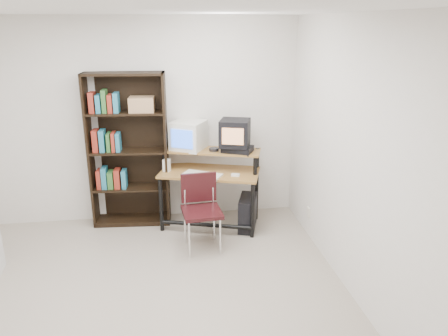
{
  "coord_description": "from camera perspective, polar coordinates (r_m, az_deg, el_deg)",
  "views": [
    {
      "loc": [
        0.26,
        -3.56,
        2.51
      ],
      "look_at": [
        0.93,
        1.1,
        0.94
      ],
      "focal_mm": 35.0,
      "sensor_mm": 36.0,
      "label": 1
    }
  ],
  "objects": [
    {
      "name": "floor",
      "position": [
        4.36,
        -10.58,
        -17.09
      ],
      "size": [
        4.0,
        4.0,
        0.01
      ],
      "primitive_type": "cube",
      "color": "#A69A8A",
      "rests_on": "ground"
    },
    {
      "name": "crt_monitor",
      "position": [
        5.56,
        -4.66,
        4.26
      ],
      "size": [
        0.52,
        0.52,
        0.36
      ],
      "rotation": [
        0.0,
        0.0,
        -0.51
      ],
      "color": "silver",
      "rests_on": "computer_desk"
    },
    {
      "name": "desk_speaker",
      "position": [
        5.51,
        -7.5,
        0.28
      ],
      "size": [
        0.11,
        0.1,
        0.17
      ],
      "primitive_type": "cube",
      "rotation": [
        0.0,
        0.0,
        -0.46
      ],
      "color": "silver",
      "rests_on": "computer_desk"
    },
    {
      "name": "back_wall",
      "position": [
        5.69,
        -10.72,
        5.87
      ],
      "size": [
        4.0,
        0.01,
        2.6
      ],
      "primitive_type": "cube",
      "color": "silver",
      "rests_on": "floor"
    },
    {
      "name": "vcr",
      "position": [
        5.44,
        1.78,
        2.44
      ],
      "size": [
        0.44,
        0.39,
        0.08
      ],
      "primitive_type": "cube",
      "rotation": [
        0.0,
        0.0,
        -0.46
      ],
      "color": "black",
      "rests_on": "computer_desk"
    },
    {
      "name": "cd_spindle",
      "position": [
        5.47,
        -1.34,
        2.37
      ],
      "size": [
        0.16,
        0.16,
        0.05
      ],
      "primitive_type": "cylinder",
      "rotation": [
        0.0,
        0.0,
        -0.51
      ],
      "color": "#26262B",
      "rests_on": "computer_desk"
    },
    {
      "name": "right_wall",
      "position": [
        4.14,
        17.04,
        0.64
      ],
      "size": [
        0.01,
        4.0,
        2.6
      ],
      "primitive_type": "cube",
      "color": "silver",
      "rests_on": "floor"
    },
    {
      "name": "computer_desk",
      "position": [
        5.52,
        -1.82,
        -0.8
      ],
      "size": [
        1.35,
        0.95,
        0.98
      ],
      "rotation": [
        0.0,
        0.0,
        -0.3
      ],
      "color": "olive",
      "rests_on": "floor"
    },
    {
      "name": "bookshelf",
      "position": [
        5.64,
        -12.38,
        2.44
      ],
      "size": [
        1.0,
        0.4,
        1.95
      ],
      "rotation": [
        0.0,
        0.0,
        -0.07
      ],
      "color": "black",
      "rests_on": "floor"
    },
    {
      "name": "keyboard",
      "position": [
        5.34,
        -2.85,
        -0.95
      ],
      "size": [
        0.51,
        0.42,
        0.03
      ],
      "primitive_type": "cube",
      "rotation": [
        0.0,
        0.0,
        -0.54
      ],
      "color": "silver",
      "rests_on": "computer_desk"
    },
    {
      "name": "mousepad",
      "position": [
        5.34,
        1.42,
        -1.1
      ],
      "size": [
        0.27,
        0.24,
        0.01
      ],
      "primitive_type": "cube",
      "rotation": [
        0.0,
        0.0,
        -0.35
      ],
      "color": "black",
      "rests_on": "computer_desk"
    },
    {
      "name": "ceiling",
      "position": [
        3.57,
        -13.16,
        19.46
      ],
      "size": [
        4.0,
        4.0,
        0.01
      ],
      "primitive_type": "cube",
      "color": "white",
      "rests_on": "back_wall"
    },
    {
      "name": "mouse",
      "position": [
        5.32,
        1.5,
        -0.96
      ],
      "size": [
        0.11,
        0.09,
        0.03
      ],
      "primitive_type": "cube",
      "rotation": [
        0.0,
        0.0,
        -0.36
      ],
      "color": "white",
      "rests_on": "mousepad"
    },
    {
      "name": "school_chair",
      "position": [
        5.03,
        -3.07,
        -4.7
      ],
      "size": [
        0.47,
        0.47,
        0.87
      ],
      "rotation": [
        0.0,
        0.0,
        0.08
      ],
      "color": "black",
      "rests_on": "floor"
    },
    {
      "name": "pc_tower",
      "position": [
        5.59,
        3.11,
        -5.84
      ],
      "size": [
        0.32,
        0.49,
        0.42
      ],
      "primitive_type": "cube",
      "rotation": [
        0.0,
        0.0,
        -0.3
      ],
      "color": "black",
      "rests_on": "floor"
    },
    {
      "name": "wall_outlet",
      "position": [
        5.48,
        10.95,
        -5.68
      ],
      "size": [
        0.02,
        0.08,
        0.12
      ],
      "primitive_type": "cube",
      "color": "beige",
      "rests_on": "right_wall"
    },
    {
      "name": "front_wall",
      "position": [
        1.99,
        -14.81,
        -19.75
      ],
      "size": [
        4.0,
        0.01,
        2.6
      ],
      "primitive_type": "cube",
      "color": "silver",
      "rests_on": "floor"
    },
    {
      "name": "crt_tv",
      "position": [
        5.4,
        1.43,
        4.59
      ],
      "size": [
        0.44,
        0.43,
        0.33
      ],
      "rotation": [
        0.0,
        0.0,
        -0.32
      ],
      "color": "black",
      "rests_on": "vcr"
    }
  ]
}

